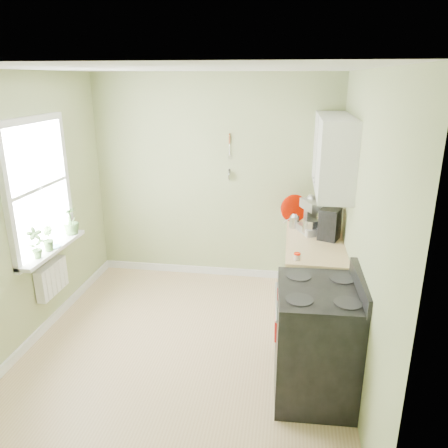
# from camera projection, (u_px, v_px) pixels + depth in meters

# --- Properties ---
(floor) EXTENTS (3.20, 3.60, 0.02)m
(floor) POSITION_uv_depth(u_px,v_px,m) (186.00, 348.00, 4.48)
(floor) COLOR tan
(floor) RESTS_ON ground
(ceiling) EXTENTS (3.20, 3.60, 0.02)m
(ceiling) POSITION_uv_depth(u_px,v_px,m) (176.00, 67.00, 3.61)
(ceiling) COLOR white
(ceiling) RESTS_ON wall_back
(wall_back) EXTENTS (3.20, 0.02, 2.70)m
(wall_back) POSITION_uv_depth(u_px,v_px,m) (215.00, 180.00, 5.74)
(wall_back) COLOR #A7B279
(wall_back) RESTS_ON floor
(wall_left) EXTENTS (0.02, 3.60, 2.70)m
(wall_left) POSITION_uv_depth(u_px,v_px,m) (21.00, 215.00, 4.27)
(wall_left) COLOR #A7B279
(wall_left) RESTS_ON floor
(wall_right) EXTENTS (0.02, 3.60, 2.70)m
(wall_right) POSITION_uv_depth(u_px,v_px,m) (361.00, 232.00, 3.81)
(wall_right) COLOR #A7B279
(wall_right) RESTS_ON floor
(base_cabinets) EXTENTS (0.60, 1.60, 0.87)m
(base_cabinets) POSITION_uv_depth(u_px,v_px,m) (313.00, 276.00, 5.09)
(base_cabinets) COLOR white
(base_cabinets) RESTS_ON floor
(countertop) EXTENTS (0.64, 1.60, 0.04)m
(countertop) POSITION_uv_depth(u_px,v_px,m) (315.00, 239.00, 4.94)
(countertop) COLOR beige
(countertop) RESTS_ON base_cabinets
(upper_cabinets) EXTENTS (0.35, 1.40, 0.80)m
(upper_cabinets) POSITION_uv_depth(u_px,v_px,m) (333.00, 153.00, 4.71)
(upper_cabinets) COLOR white
(upper_cabinets) RESTS_ON wall_right
(window) EXTENTS (0.06, 1.14, 1.44)m
(window) POSITION_uv_depth(u_px,v_px,m) (38.00, 188.00, 4.49)
(window) COLOR white
(window) RESTS_ON wall_left
(window_sill) EXTENTS (0.18, 1.14, 0.04)m
(window_sill) POSITION_uv_depth(u_px,v_px,m) (53.00, 249.00, 4.69)
(window_sill) COLOR white
(window_sill) RESTS_ON wall_left
(radiator) EXTENTS (0.12, 0.50, 0.35)m
(radiator) POSITION_uv_depth(u_px,v_px,m) (52.00, 278.00, 4.75)
(radiator) COLOR white
(radiator) RESTS_ON wall_left
(wall_utensils) EXTENTS (0.02, 0.14, 0.58)m
(wall_utensils) POSITION_uv_depth(u_px,v_px,m) (229.00, 164.00, 5.61)
(wall_utensils) COLOR beige
(wall_utensils) RESTS_ON wall_back
(stove) EXTENTS (0.75, 0.84, 1.13)m
(stove) POSITION_uv_depth(u_px,v_px,m) (318.00, 341.00, 3.70)
(stove) COLOR black
(stove) RESTS_ON floor
(stand_mixer) EXTENTS (0.33, 0.39, 0.42)m
(stand_mixer) POSITION_uv_depth(u_px,v_px,m) (311.00, 217.00, 5.05)
(stand_mixer) COLOR #B2B2B7
(stand_mixer) RESTS_ON countertop
(kettle) EXTENTS (0.18, 0.10, 0.18)m
(kettle) POSITION_uv_depth(u_px,v_px,m) (294.00, 221.00, 5.22)
(kettle) COLOR silver
(kettle) RESTS_ON countertop
(coffee_maker) EXTENTS (0.27, 0.28, 0.35)m
(coffee_maker) POSITION_uv_depth(u_px,v_px,m) (329.00, 225.00, 4.84)
(coffee_maker) COLOR black
(coffee_maker) RESTS_ON countertop
(red_tray) EXTENTS (0.35, 0.17, 0.35)m
(red_tray) POSITION_uv_depth(u_px,v_px,m) (294.00, 208.00, 5.42)
(red_tray) COLOR #A21100
(red_tray) RESTS_ON countertop
(jar) EXTENTS (0.07, 0.07, 0.07)m
(jar) POSITION_uv_depth(u_px,v_px,m) (297.00, 256.00, 4.32)
(jar) COLOR #A7998A
(jar) RESTS_ON countertop
(plant_a) EXTENTS (0.20, 0.21, 0.33)m
(plant_a) POSITION_uv_depth(u_px,v_px,m) (35.00, 243.00, 4.34)
(plant_a) COLOR #446732
(plant_a) RESTS_ON window_sill
(plant_b) EXTENTS (0.19, 0.19, 0.27)m
(plant_b) POSITION_uv_depth(u_px,v_px,m) (47.00, 238.00, 4.55)
(plant_b) COLOR #446732
(plant_b) RESTS_ON window_sill
(plant_c) EXTENTS (0.22, 0.22, 0.32)m
(plant_c) POSITION_uv_depth(u_px,v_px,m) (71.00, 221.00, 5.03)
(plant_c) COLOR #446732
(plant_c) RESTS_ON window_sill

